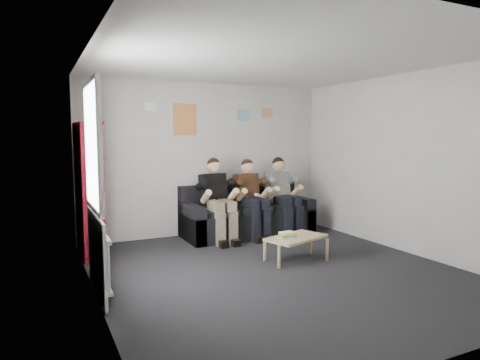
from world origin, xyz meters
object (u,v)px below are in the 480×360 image
object	(u,v)px
sofa	(247,217)
person_middle	(252,198)
person_right	(283,196)
bookshelf	(90,190)
person_left	(218,200)
coffee_table	(296,239)

from	to	relation	value
sofa	person_middle	distance (m)	0.42
person_middle	person_right	bearing A→B (deg)	-0.17
bookshelf	person_middle	size ratio (longest dim) A/B	1.44
bookshelf	person_left	distance (m)	2.05
sofa	person_left	world-z (taller)	person_left
sofa	bookshelf	xyz separation A→B (m)	(-2.67, -0.21, 0.66)
person_left	person_middle	bearing A→B (deg)	-4.81
bookshelf	person_middle	distance (m)	2.68
person_left	person_right	distance (m)	1.28
coffee_table	person_right	distance (m)	1.78
person_left	coffee_table	bearing A→B (deg)	-76.37
person_left	bookshelf	bearing A→B (deg)	175.12
coffee_table	person_middle	world-z (taller)	person_middle
sofa	person_right	size ratio (longest dim) A/B	1.67
sofa	coffee_table	distance (m)	1.78
sofa	bookshelf	size ratio (longest dim) A/B	1.17
person_right	bookshelf	bearing A→B (deg)	176.92
sofa	person_right	bearing A→B (deg)	-17.92
person_left	person_right	bearing A→B (deg)	-4.91
person_left	person_middle	world-z (taller)	person_left
bookshelf	person_left	size ratio (longest dim) A/B	1.40
coffee_table	person_right	world-z (taller)	person_right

